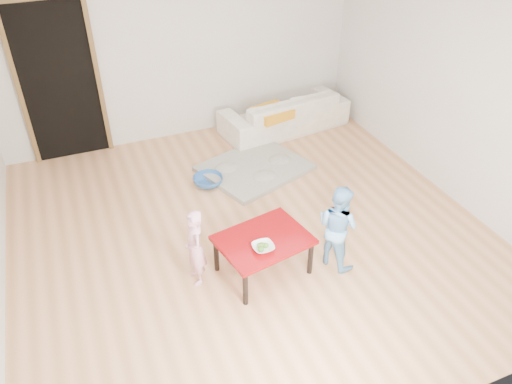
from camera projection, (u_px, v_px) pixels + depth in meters
floor at (249, 231)px, 5.52m from camera, size 5.00×5.00×0.01m
back_wall at (180, 46)px, 6.68m from camera, size 5.00×0.02×2.60m
right_wall at (456, 86)px, 5.56m from camera, size 0.02×5.00×2.60m
doorway at (59, 84)px, 6.32m from camera, size 1.02×0.08×2.11m
sofa at (284, 112)px, 7.35m from camera, size 1.96×0.97×0.55m
cushion at (272, 113)px, 6.99m from camera, size 0.58×0.54×0.13m
red_table at (263, 255)px, 4.88m from camera, size 0.96×0.79×0.43m
bowl at (263, 247)px, 4.61m from camera, size 0.20×0.20×0.05m
broccoli at (263, 247)px, 4.61m from camera, size 0.12×0.12×0.06m
child_pink at (195, 248)px, 4.67m from camera, size 0.20×0.30×0.81m
child_blue at (338, 226)px, 4.86m from camera, size 0.49×0.54×0.91m
basin at (208, 181)px, 6.24m from camera, size 0.37×0.37×0.12m
blanket at (255, 168)px, 6.54m from camera, size 1.54×1.41×0.06m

